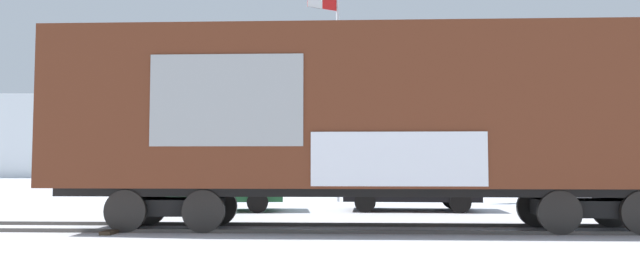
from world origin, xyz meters
TOP-DOWN VIEW (x-y plane):
  - ground_plane at (0.00, 0.00)m, footprint 260.00×260.00m
  - track at (1.47, -0.02)m, footprint 60.00×4.62m
  - freight_car at (1.10, -0.00)m, footprint 14.53×3.46m
  - flagpole at (0.39, 9.54)m, footprint 1.29×0.76m
  - hillside at (-0.00, 63.14)m, footprint 116.76×36.09m
  - parked_car_green at (-3.76, 5.20)m, footprint 4.84×2.09m
  - parked_car_black at (2.65, 5.33)m, footprint 4.33×2.33m

SIDE VIEW (x-z plane):
  - ground_plane at x=0.00m, z-range 0.00..0.00m
  - track at x=1.47m, z-range 0.00..0.08m
  - parked_car_green at x=-3.76m, z-range 0.01..1.64m
  - parked_car_black at x=2.65m, z-range 0.01..1.65m
  - freight_car at x=1.10m, z-range 0.29..4.96m
  - hillside at x=0.00m, z-range -2.42..11.03m
  - flagpole at x=0.39m, z-range 1.16..9.80m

